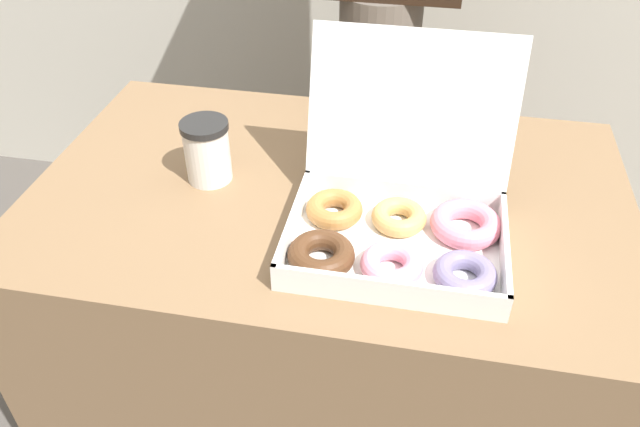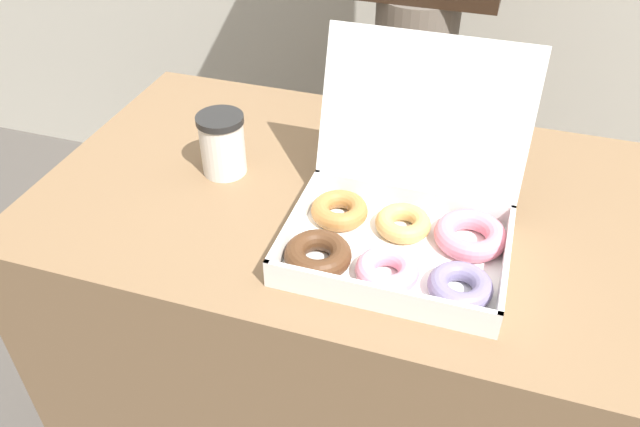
% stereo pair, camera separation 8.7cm
% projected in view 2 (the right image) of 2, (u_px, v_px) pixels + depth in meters
% --- Properties ---
extents(table, '(1.05, 0.66, 0.74)m').
position_uv_depth(table, '(337.00, 331.00, 1.33)').
color(table, brown).
rests_on(table, ground_plane).
extents(donut_box, '(0.34, 0.32, 0.28)m').
position_uv_depth(donut_box, '(401.00, 225.00, 0.96)').
color(donut_box, white).
rests_on(donut_box, table).
extents(coffee_cup, '(0.08, 0.08, 0.11)m').
position_uv_depth(coffee_cup, '(222.00, 144.00, 1.11)').
color(coffee_cup, silver).
rests_on(coffee_cup, table).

